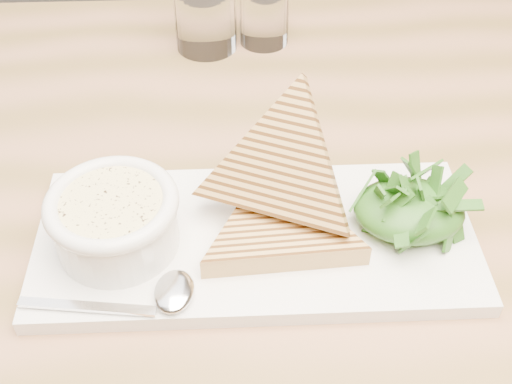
{
  "coord_description": "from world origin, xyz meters",
  "views": [
    {
      "loc": [
        -0.02,
        -0.34,
        1.23
      ],
      "look_at": [
        -0.02,
        0.07,
        0.82
      ],
      "focal_mm": 45.0,
      "sensor_mm": 36.0,
      "label": 1
    }
  ],
  "objects_px": {
    "soup_bowl": "(116,226)",
    "glass_near": "(264,7)",
    "platter": "(256,239)",
    "table_top": "(191,200)",
    "glass_far": "(205,4)"
  },
  "relations": [
    {
      "from": "table_top",
      "to": "glass_far",
      "type": "distance_m",
      "value": 0.28
    },
    {
      "from": "table_top",
      "to": "soup_bowl",
      "type": "relative_size",
      "value": 11.11
    },
    {
      "from": "table_top",
      "to": "platter",
      "type": "bearing_deg",
      "value": -49.57
    },
    {
      "from": "glass_near",
      "to": "table_top",
      "type": "bearing_deg",
      "value": -105.52
    },
    {
      "from": "table_top",
      "to": "glass_far",
      "type": "xyz_separation_m",
      "value": [
        0.0,
        0.27,
        0.08
      ]
    },
    {
      "from": "glass_far",
      "to": "platter",
      "type": "bearing_deg",
      "value": -79.61
    },
    {
      "from": "platter",
      "to": "soup_bowl",
      "type": "height_order",
      "value": "soup_bowl"
    },
    {
      "from": "soup_bowl",
      "to": "glass_near",
      "type": "relative_size",
      "value": 1.1
    },
    {
      "from": "platter",
      "to": "soup_bowl",
      "type": "distance_m",
      "value": 0.13
    },
    {
      "from": "table_top",
      "to": "glass_near",
      "type": "height_order",
      "value": "glass_near"
    },
    {
      "from": "platter",
      "to": "glass_far",
      "type": "xyz_separation_m",
      "value": [
        -0.06,
        0.35,
        0.05
      ]
    },
    {
      "from": "soup_bowl",
      "to": "glass_far",
      "type": "xyz_separation_m",
      "value": [
        0.06,
        0.36,
        0.02
      ]
    },
    {
      "from": "platter",
      "to": "soup_bowl",
      "type": "bearing_deg",
      "value": -175.16
    },
    {
      "from": "table_top",
      "to": "platter",
      "type": "distance_m",
      "value": 0.11
    },
    {
      "from": "platter",
      "to": "glass_near",
      "type": "bearing_deg",
      "value": 88.26
    }
  ]
}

